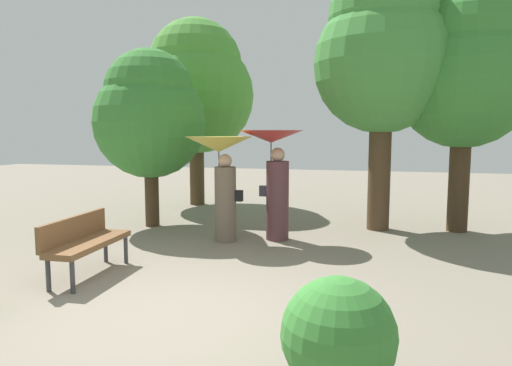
# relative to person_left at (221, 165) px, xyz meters

# --- Properties ---
(ground_plane) EXTENTS (40.00, 40.00, 0.00)m
(ground_plane) POSITION_rel_person_left_xyz_m (0.52, -3.43, -1.41)
(ground_plane) COLOR gray
(person_left) EXTENTS (1.22, 1.22, 1.92)m
(person_left) POSITION_rel_person_left_xyz_m (0.00, 0.00, 0.00)
(person_left) COLOR #6B5B4C
(person_left) RESTS_ON ground
(person_right) EXTENTS (1.18, 1.18, 2.03)m
(person_right) POSITION_rel_person_left_xyz_m (0.90, 0.36, -0.02)
(person_right) COLOR #563338
(person_right) RESTS_ON ground
(park_bench) EXTENTS (0.55, 1.52, 0.83)m
(park_bench) POSITION_rel_person_left_xyz_m (-1.17, -2.43, -0.90)
(park_bench) COLOR #38383D
(park_bench) RESTS_ON ground
(tree_near_left) EXTENTS (3.14, 3.14, 5.05)m
(tree_near_left) POSITION_rel_person_left_xyz_m (-2.05, 3.90, 1.84)
(tree_near_left) COLOR #4C3823
(tree_near_left) RESTS_ON ground
(tree_near_right) EXTENTS (2.75, 2.75, 5.33)m
(tree_near_right) POSITION_rel_person_left_xyz_m (2.80, 1.77, 2.20)
(tree_near_right) COLOR #4C3823
(tree_near_right) RESTS_ON ground
(tree_mid_left) EXTENTS (2.33, 2.33, 3.72)m
(tree_mid_left) POSITION_rel_person_left_xyz_m (-1.88, 0.91, 0.98)
(tree_mid_left) COLOR #42301E
(tree_mid_left) RESTS_ON ground
(tree_mid_right) EXTENTS (2.58, 2.58, 4.79)m
(tree_mid_right) POSITION_rel_person_left_xyz_m (4.35, 1.97, 1.80)
(tree_mid_right) COLOR #42301E
(tree_mid_right) RESTS_ON ground
(bush_path_right) EXTENTS (0.89, 0.89, 0.89)m
(bush_path_right) POSITION_rel_person_left_xyz_m (2.44, -4.41, -0.96)
(bush_path_right) COLOR #387F33
(bush_path_right) RESTS_ON ground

